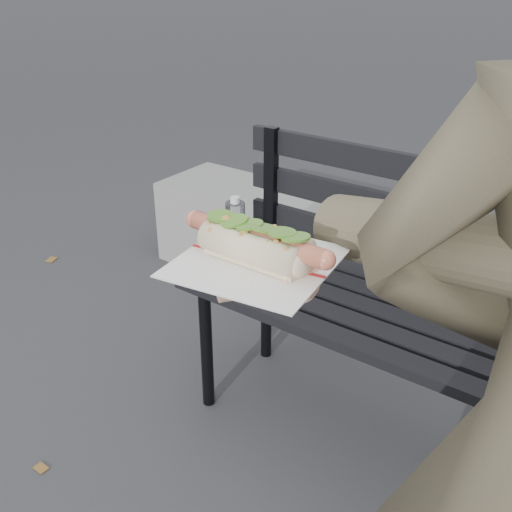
{
  "coord_description": "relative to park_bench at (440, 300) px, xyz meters",
  "views": [
    {
      "loc": [
        0.3,
        -0.55,
        1.38
      ],
      "look_at": [
        -0.1,
        -0.01,
        1.04
      ],
      "focal_mm": 42.0,
      "sensor_mm": 36.0,
      "label": 1
    }
  ],
  "objects": [
    {
      "name": "park_bench",
      "position": [
        0.0,
        0.0,
        0.0
      ],
      "size": [
        1.5,
        0.44,
        0.88
      ],
      "color": "black",
      "rests_on": "ground"
    },
    {
      "name": "concrete_block",
      "position": [
        -0.95,
        0.64,
        -0.32
      ],
      "size": [
        1.2,
        0.4,
        0.4
      ],
      "primitive_type": "cube",
      "color": "slate",
      "rests_on": "ground"
    },
    {
      "name": "held_hotdog",
      "position": [
        0.22,
        -0.83,
        0.55
      ],
      "size": [
        0.63,
        0.31,
        0.2
      ],
      "color": "#484530"
    }
  ]
}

